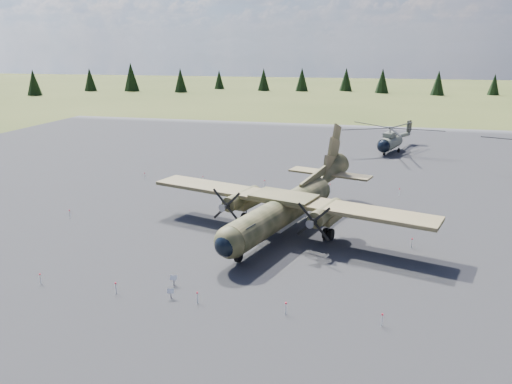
# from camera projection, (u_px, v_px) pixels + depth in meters

# --- Properties ---
(ground) EXTENTS (500.00, 500.00, 0.00)m
(ground) POSITION_uv_depth(u_px,v_px,m) (227.00, 232.00, 46.46)
(ground) COLOR brown
(ground) RESTS_ON ground
(apron) EXTENTS (120.00, 120.00, 0.04)m
(apron) POSITION_uv_depth(u_px,v_px,m) (253.00, 201.00, 55.80)
(apron) COLOR #525156
(apron) RESTS_ON ground
(transport_plane) EXTENTS (27.26, 24.33, 9.09)m
(transport_plane) POSITION_uv_depth(u_px,v_px,m) (288.00, 203.00, 46.35)
(transport_plane) COLOR #31361D
(transport_plane) RESTS_ON ground
(helicopter_near) EXTENTS (21.10, 21.16, 4.22)m
(helicopter_near) POSITION_uv_depth(u_px,v_px,m) (391.00, 134.00, 80.50)
(helicopter_near) COLOR slate
(helicopter_near) RESTS_ON ground
(info_placard_left) EXTENTS (0.53, 0.26, 0.80)m
(info_placard_left) POSITION_uv_depth(u_px,v_px,m) (174.00, 279.00, 35.81)
(info_placard_left) COLOR gray
(info_placard_left) RESTS_ON ground
(info_placard_right) EXTENTS (0.49, 0.27, 0.72)m
(info_placard_right) POSITION_uv_depth(u_px,v_px,m) (171.00, 292.00, 33.95)
(info_placard_right) COLOR gray
(info_placard_right) RESTS_ON ground
(barrier_fence) EXTENTS (33.12, 29.62, 0.85)m
(barrier_fence) POSITION_uv_depth(u_px,v_px,m) (222.00, 226.00, 46.35)
(barrier_fence) COLOR white
(barrier_fence) RESTS_ON ground
(treeline) EXTENTS (334.53, 332.77, 10.97)m
(treeline) POSITION_uv_depth(u_px,v_px,m) (185.00, 194.00, 41.85)
(treeline) COLOR black
(treeline) RESTS_ON ground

